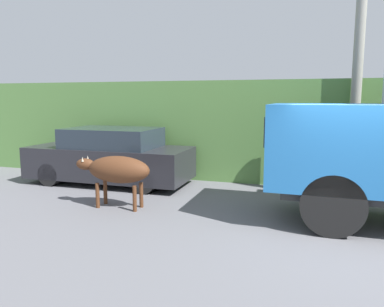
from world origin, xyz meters
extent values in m
plane|color=slate|center=(0.00, 0.00, 0.00)|extent=(60.00, 60.00, 0.00)
cube|color=#568442|center=(0.00, 6.33, 1.51)|extent=(32.00, 5.35, 3.02)
cube|color=#B2BCAD|center=(-2.92, 5.05, 1.24)|extent=(4.93, 2.40, 2.49)
cube|color=#4C4742|center=(-2.92, 5.05, 2.57)|extent=(5.23, 2.70, 0.16)
cube|color=#236BB2|center=(-0.52, 0.89, 1.57)|extent=(2.25, 2.24, 1.62)
cube|color=#232D38|center=(-1.66, 0.89, 1.86)|extent=(0.04, 1.91, 0.57)
cylinder|color=black|center=(-0.41, 0.01, 0.58)|extent=(1.16, 0.49, 1.16)
ellipsoid|color=#512D19|center=(-4.98, 0.35, 0.89)|extent=(1.51, 0.62, 0.62)
ellipsoid|color=#512D19|center=(-5.85, 0.35, 0.97)|extent=(0.46, 0.27, 0.27)
cone|color=#B7AD93|center=(-5.85, 0.24, 1.10)|extent=(0.06, 0.06, 0.11)
cone|color=#B7AD93|center=(-5.85, 0.45, 1.10)|extent=(0.06, 0.06, 0.11)
cylinder|color=#512D19|center=(-5.45, 0.18, 0.29)|extent=(0.09, 0.09, 0.58)
cylinder|color=#512D19|center=(-5.45, 0.52, 0.29)|extent=(0.09, 0.09, 0.58)
cylinder|color=#512D19|center=(-4.51, 0.18, 0.29)|extent=(0.09, 0.09, 0.58)
cylinder|color=#512D19|center=(-4.51, 0.52, 0.29)|extent=(0.09, 0.09, 0.58)
cube|color=#232328|center=(-6.47, 2.51, 0.63)|extent=(4.78, 1.87, 0.90)
cube|color=#232D38|center=(-6.35, 2.51, 1.36)|extent=(2.63, 1.72, 0.56)
cylinder|color=black|center=(-7.95, 1.72, 0.33)|extent=(0.66, 0.30, 0.66)
cylinder|color=black|center=(-4.99, 1.72, 0.33)|extent=(0.66, 0.30, 0.66)
cube|color=#38332D|center=(-1.67, 3.28, 0.39)|extent=(0.29, 0.20, 0.78)
cylinder|color=#33724C|center=(-1.67, 3.28, 1.12)|extent=(0.35, 0.35, 0.68)
sphere|color=#DBB28E|center=(-1.67, 3.28, 1.57)|extent=(0.22, 0.22, 0.22)
cylinder|color=gray|center=(0.22, 3.47, 3.38)|extent=(0.26, 0.26, 6.75)
camera|label=1|loc=(-0.85, -7.11, 2.50)|focal=35.00mm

